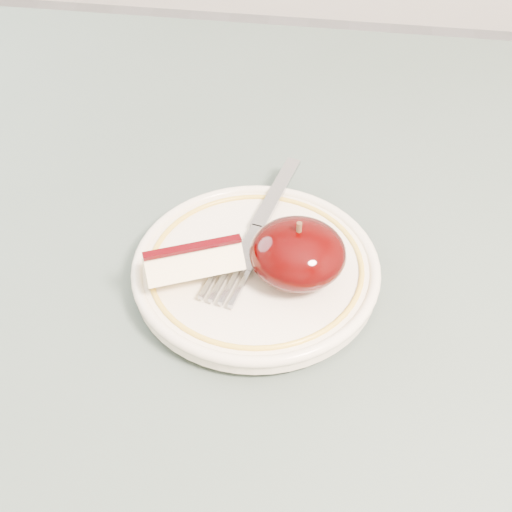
# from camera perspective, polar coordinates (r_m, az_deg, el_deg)

# --- Properties ---
(table) EXTENTS (0.90, 0.90, 0.75)m
(table) POSITION_cam_1_polar(r_m,az_deg,el_deg) (0.63, -9.04, -8.03)
(table) COLOR brown
(table) RESTS_ON ground
(plate) EXTENTS (0.19, 0.19, 0.02)m
(plate) POSITION_cam_1_polar(r_m,az_deg,el_deg) (0.55, 0.00, -1.04)
(plate) COLOR beige
(plate) RESTS_ON table
(apple_half) EXTENTS (0.07, 0.07, 0.05)m
(apple_half) POSITION_cam_1_polar(r_m,az_deg,el_deg) (0.53, 3.35, 0.21)
(apple_half) COLOR black
(apple_half) RESTS_ON plate
(apple_wedge) EXTENTS (0.08, 0.06, 0.03)m
(apple_wedge) POSITION_cam_1_polar(r_m,az_deg,el_deg) (0.53, -5.00, -0.59)
(apple_wedge) COLOR beige
(apple_wedge) RESTS_ON plate
(fork) EXTENTS (0.06, 0.18, 0.00)m
(fork) POSITION_cam_1_polar(r_m,az_deg,el_deg) (0.57, 0.02, 2.23)
(fork) COLOR #92959A
(fork) RESTS_ON plate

